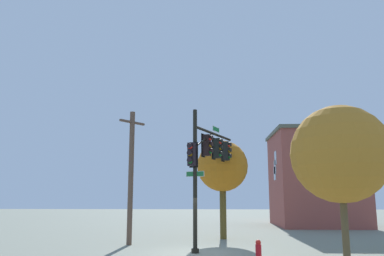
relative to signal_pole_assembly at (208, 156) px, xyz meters
name	(u,v)px	position (x,y,z in m)	size (l,w,h in m)	color
ground_plane	(195,253)	(-1.44, 0.62, -4.64)	(120.00, 120.00, 0.00)	gray
signal_pole_assembly	(208,156)	(0.00, 0.00, 0.00)	(5.32, 2.42, 6.76)	black
utility_pole	(131,174)	(1.36, 4.30, -0.85)	(1.52, 1.17, 7.31)	brown
fire_hydrant	(258,250)	(-3.46, -2.04, -4.22)	(0.33, 0.24, 0.83)	red
tree_near	(222,167)	(4.51, -0.87, -0.22)	(3.20, 3.20, 6.06)	#52441D
tree_far	(340,154)	(-4.98, -5.06, -0.47)	(3.73, 3.73, 6.04)	brown
brick_building	(315,178)	(15.32, -9.45, -0.43)	(8.13, 7.41, 8.39)	#934941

